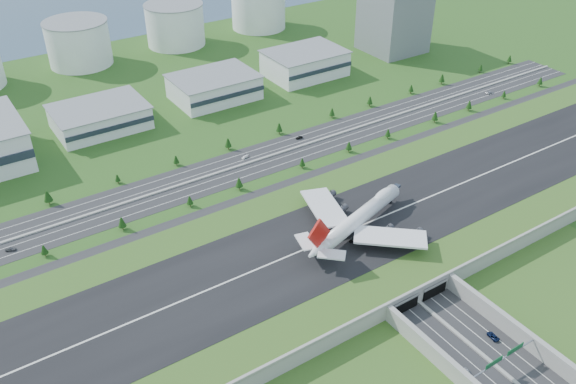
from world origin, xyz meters
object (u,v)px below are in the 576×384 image
car_6 (490,92)px  car_7 (245,157)px  office_tower (394,18)px  car_4 (11,249)px  car_0 (467,372)px  boeing_747 (358,218)px  car_5 (299,138)px  car_2 (493,336)px

car_6 → car_7: (-199.77, 17.20, -0.09)m
office_tower → car_4: size_ratio=10.91×
car_0 → car_6: bearing=57.5°
boeing_747 → car_4: (-145.24, 87.78, -13.88)m
car_5 → office_tower: bearing=121.8°
car_6 → car_7: car_6 is taller
car_6 → car_7: size_ratio=1.17×
car_5 → car_6: bearing=84.9°
office_tower → car_0: bearing=-126.7°
office_tower → boeing_747: 277.66m
car_4 → car_6: car_4 is taller
boeing_747 → car_5: size_ratio=16.67×
car_0 → car_4: 217.80m
office_tower → car_2: office_tower is taller
car_7 → car_4: bearing=-101.0°
car_2 → car_4: car_4 is taller
boeing_747 → car_5: bearing=53.7°
boeing_747 → car_6: size_ratio=12.99×
car_2 → car_5: size_ratio=1.26×
office_tower → car_0: (-211.65, -283.66, -26.68)m
boeing_747 → car_2: bearing=-102.0°
boeing_747 → car_4: size_ratio=15.17×
car_4 → car_5: size_ratio=1.10×
boeing_747 → car_5: boeing_747 is taller
office_tower → car_2: 336.21m
office_tower → car_5: (-158.78, -90.89, -26.62)m
car_2 → car_0: bearing=23.1°
car_5 → car_6: (158.10, -19.58, 0.06)m
car_2 → car_5: car_2 is taller
car_4 → car_7: (140.70, 15.29, -0.13)m
car_0 → car_6: car_6 is taller
car_4 → car_7: 141.53m
car_2 → car_6: 251.27m
office_tower → car_7: size_ratio=10.93×
car_6 → car_0: bearing=136.0°
car_0 → car_4: car_4 is taller
office_tower → car_6: office_tower is taller
car_0 → car_5: size_ratio=0.89×
car_4 → car_6: size_ratio=0.86×
car_0 → car_4: bearing=144.6°
boeing_747 → car_0: bearing=-117.1°
car_0 → car_2: (22.55, 6.94, 0.10)m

